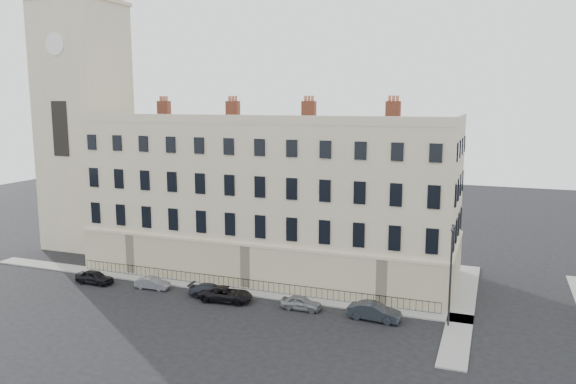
% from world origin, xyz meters
% --- Properties ---
extents(ground, '(160.00, 160.00, 0.00)m').
position_xyz_m(ground, '(0.00, 0.00, 0.00)').
color(ground, black).
rests_on(ground, ground).
extents(terrace, '(36.22, 12.22, 17.00)m').
position_xyz_m(terrace, '(-5.97, 11.97, 7.50)').
color(terrace, beige).
rests_on(terrace, ground).
extents(church_tower, '(8.00, 8.13, 44.00)m').
position_xyz_m(church_tower, '(-30.00, 14.00, 18.66)').
color(church_tower, beige).
rests_on(church_tower, ground).
extents(pavement_terrace, '(48.00, 2.00, 0.12)m').
position_xyz_m(pavement_terrace, '(-10.00, 5.00, 0.06)').
color(pavement_terrace, gray).
rests_on(pavement_terrace, ground).
extents(pavement_east_return, '(2.00, 24.00, 0.12)m').
position_xyz_m(pavement_east_return, '(13.00, 8.00, 0.06)').
color(pavement_east_return, gray).
rests_on(pavement_east_return, ground).
extents(railings, '(35.00, 0.04, 0.96)m').
position_xyz_m(railings, '(-6.00, 5.40, 0.55)').
color(railings, black).
rests_on(railings, ground).
extents(car_a, '(3.70, 1.49, 1.26)m').
position_xyz_m(car_a, '(-19.87, 2.11, 0.63)').
color(car_a, black).
rests_on(car_a, ground).
extents(car_b, '(3.28, 1.31, 1.06)m').
position_xyz_m(car_b, '(-13.92, 2.77, 0.53)').
color(car_b, slate).
rests_on(car_b, ground).
extents(car_c, '(4.10, 2.02, 1.15)m').
position_xyz_m(car_c, '(-7.83, 2.70, 0.57)').
color(car_c, '#20242B').
rests_on(car_c, ground).
extents(car_d, '(4.71, 2.54, 1.26)m').
position_xyz_m(car_d, '(-6.12, 2.24, 0.63)').
color(car_d, black).
rests_on(car_d, ground).
extents(car_e, '(3.40, 1.41, 1.15)m').
position_xyz_m(car_e, '(0.55, 2.66, 0.58)').
color(car_e, slate).
rests_on(car_e, ground).
extents(car_f, '(4.25, 1.74, 1.37)m').
position_xyz_m(car_f, '(6.67, 2.57, 0.68)').
color(car_f, '#21262D').
rests_on(car_f, ground).
extents(streetlamp, '(0.27, 1.73, 8.01)m').
position_xyz_m(streetlamp, '(12.24, 3.06, 4.44)').
color(streetlamp, '#28282C').
rests_on(streetlamp, ground).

